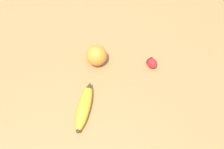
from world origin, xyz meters
name	(u,v)px	position (x,y,z in m)	size (l,w,h in m)	color
ground_plane	(84,70)	(0.00, 0.00, 0.00)	(3.00, 3.00, 0.00)	#A87A47
banana	(84,107)	(0.11, -0.13, 0.02)	(0.11, 0.19, 0.04)	yellow
orange	(97,55)	(0.02, 0.06, 0.04)	(0.08, 0.08, 0.08)	orange
strawberry	(152,63)	(0.21, 0.18, 0.02)	(0.06, 0.05, 0.04)	red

